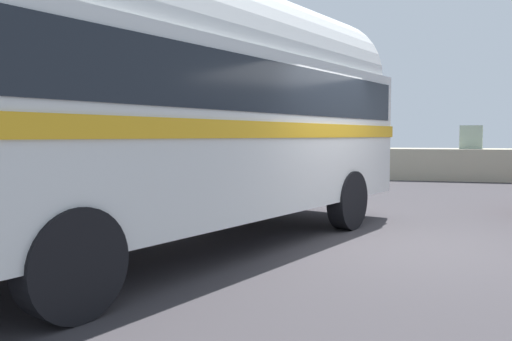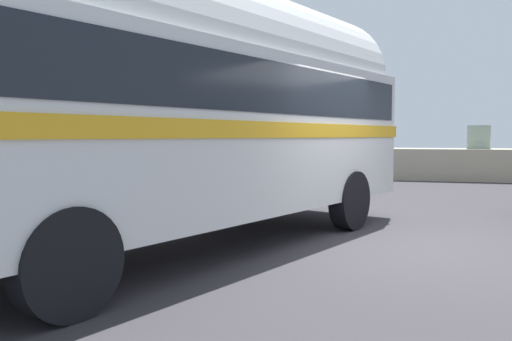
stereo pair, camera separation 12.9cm
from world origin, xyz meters
TOP-DOWN VIEW (x-y plane):
  - ground at (0.00, 0.00)m, footprint 32.00×26.00m
  - breakwater at (-0.04, 11.80)m, footprint 31.36×1.87m
  - vintage_coach at (-2.67, -1.06)m, footprint 5.21×8.88m
  - second_coach at (-6.82, 0.32)m, footprint 4.95×8.90m

SIDE VIEW (x-z plane):
  - ground at x=0.00m, z-range 0.00..0.02m
  - breakwater at x=-0.04m, z-range -0.58..1.91m
  - vintage_coach at x=-2.67m, z-range 0.20..3.90m
  - second_coach at x=-6.82m, z-range 0.20..3.90m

